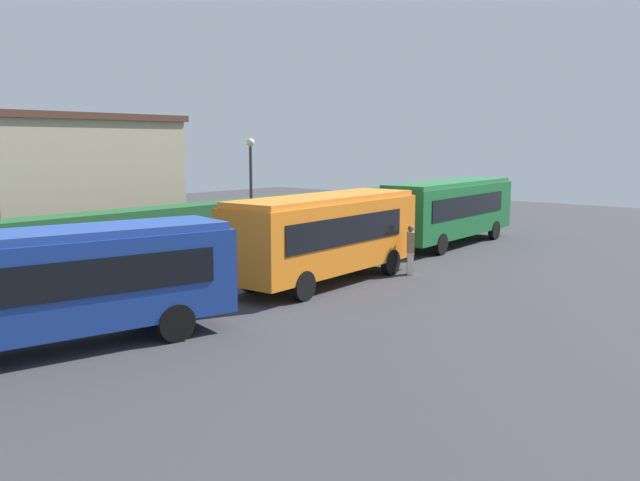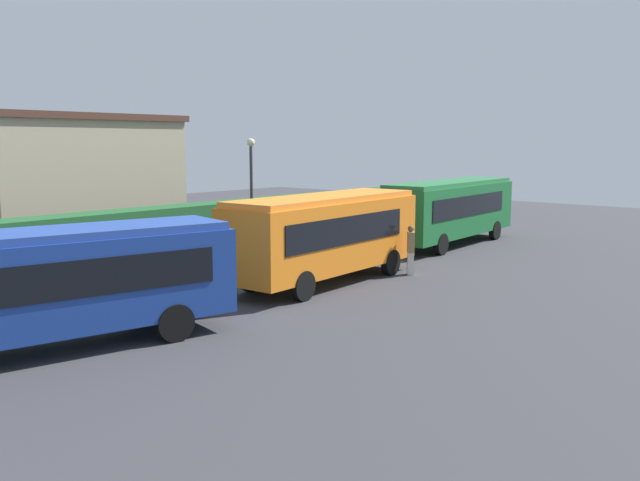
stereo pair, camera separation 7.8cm
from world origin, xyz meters
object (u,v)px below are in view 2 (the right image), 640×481
at_px(bus_blue, 44,282).
at_px(person_center, 378,224).
at_px(lamppost, 251,183).
at_px(bus_green, 450,208).
at_px(traffic_cone, 46,285).
at_px(bus_orange, 325,233).
at_px(person_left, 411,249).

xyz_separation_m(bus_blue, person_center, (20.86, 4.99, -0.87)).
relative_size(person_center, lamppost, 0.31).
distance_m(bus_green, lamppost, 10.34).
distance_m(bus_blue, traffic_cone, 7.09).
relative_size(bus_orange, lamppost, 1.71).
bearing_deg(person_left, bus_orange, 27.85).
relative_size(bus_blue, person_center, 5.79).
height_order(bus_blue, lamppost, lamppost).
height_order(bus_blue, bus_green, bus_green).
xyz_separation_m(bus_blue, bus_orange, (10.74, 0.11, 0.10)).
xyz_separation_m(bus_orange, person_left, (3.34, -1.54, -0.82)).
bearing_deg(person_center, traffic_cone, -124.86).
bearing_deg(person_left, lamppost, -29.39).
bearing_deg(traffic_cone, person_left, -34.84).
bearing_deg(traffic_cone, bus_orange, -38.66).
distance_m(person_left, traffic_cone, 13.32).
bearing_deg(person_center, bus_green, -14.72).
distance_m(bus_green, person_center, 3.93).
bearing_deg(lamppost, bus_blue, -154.08).
relative_size(bus_orange, person_center, 5.42).
bearing_deg(bus_green, bus_orange, -177.26).
distance_m(bus_blue, person_left, 14.17).
bearing_deg(bus_blue, person_left, -172.61).
relative_size(bus_green, traffic_cone, 17.10).
height_order(bus_blue, person_center, bus_blue).
bearing_deg(lamppost, person_left, -81.96).
bearing_deg(bus_orange, lamppost, 66.84).
distance_m(bus_orange, lamppost, 6.76).
xyz_separation_m(bus_green, traffic_cone, (-18.77, 4.84, -1.55)).
height_order(bus_orange, bus_green, bus_orange).
xyz_separation_m(person_left, person_center, (6.78, 6.42, -0.15)).
bearing_deg(traffic_cone, person_center, -3.82).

